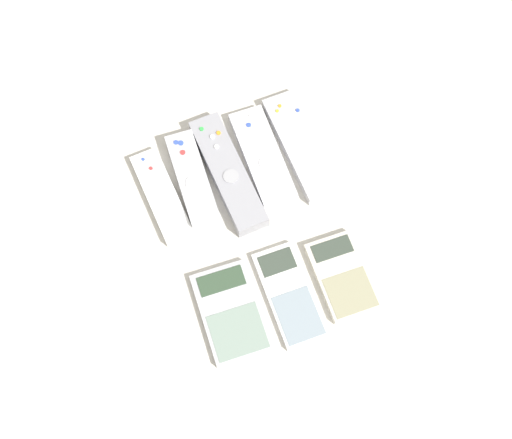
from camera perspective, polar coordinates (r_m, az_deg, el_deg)
ground_plane at (r=1.08m, az=0.49°, el=-1.51°), size 3.00×3.00×0.00m
remote_0 at (r=1.11m, az=-7.56°, el=1.88°), size 0.06×0.16×0.02m
remote_1 at (r=1.11m, az=-5.11°, el=3.19°), size 0.05×0.16×0.03m
remote_2 at (r=1.11m, az=-2.25°, el=3.73°), size 0.06×0.21×0.03m
remote_3 at (r=1.13m, az=0.50°, el=5.10°), size 0.06×0.17×0.02m
remote_4 at (r=1.14m, az=3.71°, el=5.95°), size 0.07×0.19×0.02m
calculator_0 at (r=1.04m, az=-2.01°, el=-7.41°), size 0.09×0.14×0.01m
calculator_1 at (r=1.05m, az=2.69°, el=-6.02°), size 0.07×0.15×0.01m
calculator_2 at (r=1.06m, az=6.92°, el=-4.50°), size 0.08×0.13×0.02m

